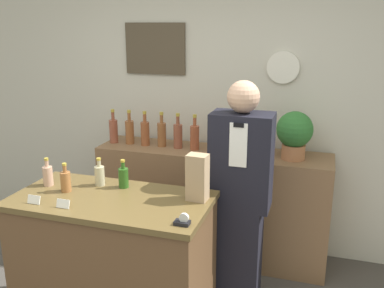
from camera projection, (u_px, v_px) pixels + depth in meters
The scene contains 23 objects.
back_wall at pixel (206, 105), 3.99m from camera, with size 5.20×0.09×2.70m.
back_shelf at pixel (212, 203), 3.90m from camera, with size 2.07×0.48×1.01m.
display_counter at pixel (114, 263), 2.97m from camera, with size 1.33×0.68×0.97m.
shopkeeper at pixel (240, 199), 3.12m from camera, with size 0.43×0.27×1.72m.
potted_plant at pixel (294, 133), 3.48m from camera, with size 0.30×0.30×0.40m.
paper_bag at pixel (197, 177), 2.77m from camera, with size 0.14×0.11×0.31m.
tape_dispenser at pixel (183, 221), 2.46m from camera, with size 0.09×0.06×0.07m.
price_card_left at pixel (34, 200), 2.74m from camera, with size 0.09×0.02×0.06m.
price_card_right at pixel (63, 204), 2.68m from camera, with size 0.09×0.02×0.06m.
counter_bottle_0 at pixel (48, 175), 3.04m from camera, with size 0.07×0.07×0.20m.
counter_bottle_1 at pixel (66, 181), 2.93m from camera, with size 0.07×0.07×0.20m.
counter_bottle_2 at pixel (100, 175), 3.04m from camera, with size 0.07×0.07×0.20m.
counter_bottle_3 at pixel (123, 177), 3.00m from camera, with size 0.07×0.07×0.20m.
shelf_bottle_0 at pixel (114, 130), 3.99m from camera, with size 0.08×0.08×0.32m.
shelf_bottle_1 at pixel (130, 131), 3.96m from camera, with size 0.08×0.08×0.32m.
shelf_bottle_2 at pixel (145, 133), 3.91m from camera, with size 0.08×0.08×0.32m.
shelf_bottle_3 at pixel (162, 134), 3.87m from camera, with size 0.08×0.08×0.32m.
shelf_bottle_4 at pixel (178, 135), 3.82m from camera, with size 0.08×0.08×0.32m.
shelf_bottle_5 at pixel (195, 137), 3.77m from camera, with size 0.08×0.08×0.32m.
shelf_bottle_6 at pixel (212, 138), 3.73m from camera, with size 0.08×0.08×0.32m.
shelf_bottle_7 at pixel (230, 139), 3.68m from camera, with size 0.08×0.08×0.32m.
shelf_bottle_8 at pixel (249, 140), 3.66m from camera, with size 0.08×0.08×0.32m.
shelf_bottle_9 at pixel (267, 142), 3.60m from camera, with size 0.08×0.08×0.32m.
Camera 1 is at (1.06, -1.79, 2.09)m, focal length 40.00 mm.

